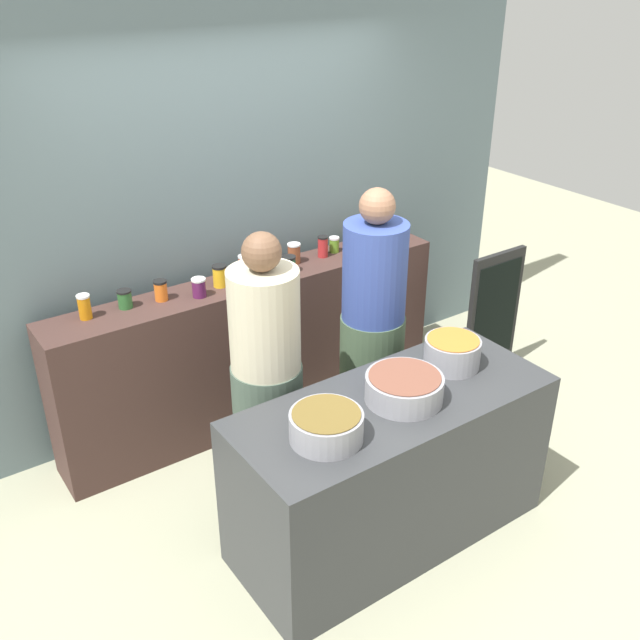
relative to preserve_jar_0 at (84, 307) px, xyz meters
The scene contains 25 objects.
ground 1.91m from the preserve_jar_0, 47.86° to the right, with size 12.00×12.00×0.00m, color #9B9B7F.
storefront_wall 1.16m from the preserve_jar_0, 15.55° to the left, with size 4.80×0.12×3.00m, color slate.
display_shelf 1.20m from the preserve_jar_0, ahead, with size 2.70×0.36×1.03m, color #402A25.
prep_table 1.91m from the preserve_jar_0, 54.29° to the right, with size 1.70×0.70×0.88m, color #323436.
preserve_jar_0 is the anchor object (origin of this frame).
preserve_jar_1 0.24m from the preserve_jar_0, ahead, with size 0.09×0.09×0.11m.
preserve_jar_2 0.45m from the preserve_jar_0, ahead, with size 0.08×0.08×0.13m.
preserve_jar_3 0.66m from the preserve_jar_0, ahead, with size 0.09×0.09×0.12m.
preserve_jar_4 0.83m from the preserve_jar_0, ahead, with size 0.09×0.09×0.14m.
preserve_jar_5 1.04m from the preserve_jar_0, ahead, with size 0.09×0.09×0.13m.
preserve_jar_6 1.14m from the preserve_jar_0, ahead, with size 0.08×0.08×0.14m.
preserve_jar_7 1.30m from the preserve_jar_0, ahead, with size 0.09×0.09×0.11m.
preserve_jar_8 1.40m from the preserve_jar_0, ahead, with size 0.09×0.09×0.14m.
preserve_jar_9 1.62m from the preserve_jar_0, ahead, with size 0.07×0.07×0.15m.
preserve_jar_10 1.73m from the preserve_jar_0, ahead, with size 0.07×0.07×0.11m.
preserve_jar_11 1.87m from the preserve_jar_0, ahead, with size 0.09×0.09×0.10m.
preserve_jar_12 1.98m from the preserve_jar_0, ahead, with size 0.09×0.09×0.14m.
preserve_jar_13 2.08m from the preserve_jar_0, ahead, with size 0.09×0.09×0.13m.
preserve_jar_14 2.22m from the preserve_jar_0, ahead, with size 0.07×0.07×0.13m.
cooking_pot_left 1.64m from the preserve_jar_0, 69.08° to the right, with size 0.34×0.34×0.14m.
cooking_pot_center 1.85m from the preserve_jar_0, 53.76° to the right, with size 0.39×0.39×0.14m.
cooking_pot_right 2.05m from the preserve_jar_0, 42.35° to the right, with size 0.30×0.30×0.16m.
cook_with_tongs 1.14m from the preserve_jar_0, 52.47° to the right, with size 0.39×0.39×1.67m.
cook_in_cap 1.67m from the preserve_jar_0, 29.19° to the right, with size 0.39×0.39×1.74m.
chalkboard_sign 2.85m from the preserve_jar_0, 12.90° to the right, with size 0.49×0.05×1.00m.
Camera 1 is at (-2.02, -2.56, 2.90)m, focal length 40.36 mm.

